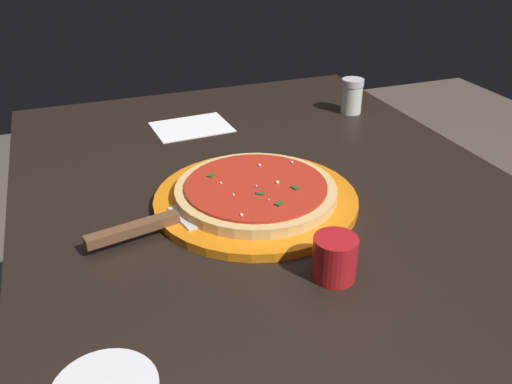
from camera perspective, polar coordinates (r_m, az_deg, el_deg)
The scene contains 7 objects.
restaurant_table at distance 0.92m, azimuth 2.29°, elevation -8.46°, with size 1.12×0.79×0.78m.
serving_plate at distance 0.83m, azimuth 0.00°, elevation -0.82°, with size 0.31×0.31×0.01m, color orange.
pizza at distance 0.82m, azimuth 0.00°, elevation 0.16°, with size 0.24×0.24×0.02m.
pizza_server at distance 0.76m, azimuth -9.92°, elevation -3.11°, with size 0.09×0.22×0.01m.
cup_small_sauce at distance 0.67m, azimuth 8.24°, elevation -6.83°, with size 0.05×0.05×0.06m, color #B2191E.
napkin_folded_right at distance 1.12m, azimuth -6.77°, elevation 6.77°, with size 0.12×0.15×0.00m, color white.
parmesan_shaker at distance 1.19m, azimuth 10.01°, elevation 9.90°, with size 0.05×0.05×0.07m.
Camera 1 is at (0.67, -0.29, 1.19)m, focal length 38.19 mm.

